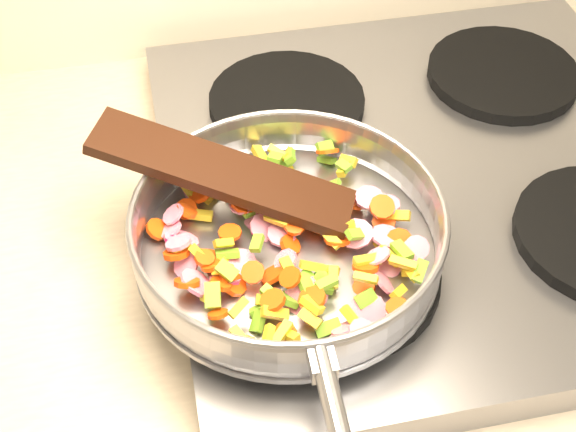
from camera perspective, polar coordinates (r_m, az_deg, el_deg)
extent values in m
cube|color=#939399|center=(0.94, 10.08, 2.53)|extent=(0.60, 0.60, 0.04)
cylinder|color=black|center=(0.79, 3.99, -4.31)|extent=(0.19, 0.19, 0.02)
cylinder|color=black|center=(0.99, -0.09, 8.15)|extent=(0.19, 0.19, 0.02)
cylinder|color=black|center=(1.07, 15.03, 9.77)|extent=(0.19, 0.19, 0.02)
cylinder|color=#9E9EA5|center=(0.80, 0.00, -2.49)|extent=(0.30, 0.30, 0.01)
torus|color=#9E9EA5|center=(0.78, 0.00, -1.05)|extent=(0.35, 0.35, 0.05)
torus|color=#9E9EA5|center=(0.76, 0.00, 0.21)|extent=(0.31, 0.31, 0.01)
cube|color=#9E9EA5|center=(0.67, 2.44, -10.34)|extent=(0.02, 0.03, 0.02)
cylinder|color=#E8430B|center=(0.82, 2.24, -0.41)|extent=(0.03, 0.03, 0.02)
cube|color=#6BA927|center=(0.85, -0.83, 2.50)|extent=(0.02, 0.02, 0.02)
cube|color=#6BA927|center=(0.74, -1.32, -5.48)|extent=(0.02, 0.02, 0.01)
cube|color=#6BA927|center=(0.85, -1.72, 2.64)|extent=(0.02, 0.02, 0.01)
cube|color=#6BA927|center=(0.76, 2.17, -4.59)|extent=(0.02, 0.02, 0.02)
cylinder|color=#C0124E|center=(0.75, 2.00, -5.34)|extent=(0.03, 0.04, 0.03)
cylinder|color=#E8430B|center=(0.79, 0.47, -0.69)|extent=(0.03, 0.03, 0.01)
cylinder|color=#E8430B|center=(0.85, 0.88, 2.81)|extent=(0.03, 0.02, 0.03)
cylinder|color=#E8430B|center=(0.81, 1.74, -0.68)|extent=(0.03, 0.04, 0.03)
cylinder|color=#C0124E|center=(0.80, 2.27, 0.06)|extent=(0.05, 0.04, 0.02)
cylinder|color=#E8430B|center=(0.81, -3.18, 0.93)|extent=(0.04, 0.04, 0.02)
cube|color=#6BA927|center=(0.79, 2.05, -0.27)|extent=(0.02, 0.01, 0.01)
cylinder|color=#E8430B|center=(0.83, -7.24, 0.50)|extent=(0.03, 0.02, 0.02)
cylinder|color=#E8430B|center=(0.81, -9.25, -0.94)|extent=(0.03, 0.03, 0.02)
cube|color=#6BA927|center=(0.77, -2.22, -1.94)|extent=(0.02, 0.02, 0.01)
cube|color=gold|center=(0.78, -7.57, -2.39)|extent=(0.02, 0.02, 0.01)
cylinder|color=#C0124E|center=(0.82, -2.19, -0.58)|extent=(0.04, 0.04, 0.02)
cylinder|color=#C0124E|center=(0.82, 6.80, 0.79)|extent=(0.05, 0.05, 0.01)
cylinder|color=#E8430B|center=(0.73, 7.76, -6.43)|extent=(0.02, 0.02, 0.01)
cube|color=#6BA927|center=(0.76, 2.68, -4.79)|extent=(0.02, 0.03, 0.01)
cube|color=#6BA927|center=(0.83, -3.27, 2.17)|extent=(0.02, 0.02, 0.01)
cylinder|color=#E8430B|center=(0.81, 6.71, 0.66)|extent=(0.04, 0.03, 0.02)
cube|color=#6BA927|center=(0.73, 2.86, -7.93)|extent=(0.03, 0.02, 0.02)
cube|color=gold|center=(0.72, 4.39, -7.02)|extent=(0.02, 0.02, 0.02)
cylinder|color=#C0124E|center=(0.71, 3.69, -8.76)|extent=(0.03, 0.03, 0.02)
cube|color=gold|center=(0.77, -6.33, -2.71)|extent=(0.02, 0.02, 0.02)
cylinder|color=#E8430B|center=(0.83, -6.22, 1.73)|extent=(0.04, 0.04, 0.02)
cylinder|color=#C0124E|center=(0.80, -7.60, -1.67)|extent=(0.05, 0.05, 0.02)
cube|color=#6BA927|center=(0.78, 8.10, -2.45)|extent=(0.02, 0.03, 0.01)
cube|color=#6BA927|center=(0.76, 1.61, -4.53)|extent=(0.02, 0.02, 0.02)
cylinder|color=#C0124E|center=(0.85, -5.91, 2.92)|extent=(0.03, 0.03, 0.02)
cylinder|color=#E8430B|center=(0.86, -4.53, 2.71)|extent=(0.03, 0.03, 0.03)
cylinder|color=#E8430B|center=(0.79, -5.39, -2.92)|extent=(0.02, 0.03, 0.01)
cylinder|color=#C0124E|center=(0.72, 5.29, -8.17)|extent=(0.03, 0.03, 0.01)
cylinder|color=#E8430B|center=(0.77, 5.54, -3.61)|extent=(0.04, 0.03, 0.02)
cube|color=#6BA927|center=(0.88, 2.77, 4.00)|extent=(0.02, 0.02, 0.02)
cylinder|color=#C0124E|center=(0.78, -3.33, -3.32)|extent=(0.04, 0.04, 0.01)
cube|color=gold|center=(0.76, 0.05, -3.77)|extent=(0.01, 0.03, 0.01)
cube|color=gold|center=(0.84, -7.10, 1.97)|extent=(0.02, 0.02, 0.02)
cube|color=gold|center=(0.76, 2.88, -3.85)|extent=(0.02, 0.02, 0.01)
cylinder|color=#E8430B|center=(0.82, -0.55, 1.70)|extent=(0.03, 0.03, 0.02)
cylinder|color=#E8430B|center=(0.76, -2.50, -4.03)|extent=(0.03, 0.03, 0.02)
cube|color=gold|center=(0.86, -0.66, 4.48)|extent=(0.02, 0.02, 0.02)
cylinder|color=#E8430B|center=(0.81, -7.23, 0.37)|extent=(0.03, 0.03, 0.02)
cube|color=gold|center=(0.74, 5.56, -4.41)|extent=(0.02, 0.02, 0.01)
cube|color=gold|center=(0.77, 7.25, -2.84)|extent=(0.02, 0.03, 0.01)
cylinder|color=#E8430B|center=(0.79, 0.15, -2.06)|extent=(0.02, 0.02, 0.02)
cylinder|color=#E8430B|center=(0.80, 7.85, -2.11)|extent=(0.03, 0.03, 0.02)
cube|color=gold|center=(0.87, 0.11, 4.44)|extent=(0.02, 0.02, 0.02)
cylinder|color=#C0124E|center=(0.78, -7.28, -3.51)|extent=(0.03, 0.04, 0.02)
cube|color=#6BA927|center=(0.76, 9.35, -3.89)|extent=(0.02, 0.03, 0.01)
cube|color=gold|center=(0.70, -1.40, -8.45)|extent=(0.02, 0.02, 0.01)
cylinder|color=#C0124E|center=(0.72, 4.03, -8.03)|extent=(0.03, 0.03, 0.02)
cube|color=gold|center=(0.71, -3.39, -8.71)|extent=(0.02, 0.03, 0.01)
cube|color=gold|center=(0.71, -0.40, -8.29)|extent=(0.02, 0.02, 0.01)
cylinder|color=#E8430B|center=(0.78, -5.14, -3.20)|extent=(0.03, 0.03, 0.01)
cylinder|color=#E8430B|center=(0.76, 5.43, -5.05)|extent=(0.03, 0.03, 0.01)
cube|color=gold|center=(0.82, -6.22, 0.07)|extent=(0.03, 0.02, 0.01)
cube|color=gold|center=(0.82, 7.87, 0.03)|extent=(0.03, 0.02, 0.02)
cube|color=#6BA927|center=(0.86, 0.13, 4.29)|extent=(0.02, 0.02, 0.02)
cube|color=#6BA927|center=(0.75, -4.39, -3.88)|extent=(0.02, 0.02, 0.02)
cylinder|color=#C0124E|center=(0.77, 6.91, -4.77)|extent=(0.03, 0.04, 0.03)
cube|color=gold|center=(0.76, 3.20, -4.38)|extent=(0.01, 0.02, 0.02)
cube|color=gold|center=(0.76, 8.20, -3.33)|extent=(0.03, 0.02, 0.01)
cube|color=gold|center=(0.87, -2.02, 4.38)|extent=(0.02, 0.03, 0.01)
cube|color=gold|center=(0.73, 1.73, -6.34)|extent=(0.02, 0.02, 0.01)
cylinder|color=#C0124E|center=(0.82, 5.79, 1.29)|extent=(0.03, 0.04, 0.01)
cylinder|color=#C0124E|center=(0.77, 6.39, -2.82)|extent=(0.03, 0.03, 0.02)
cylinder|color=#E8430B|center=(0.72, -0.20, -8.38)|extent=(0.03, 0.02, 0.02)
cube|color=#6BA927|center=(0.75, 5.56, -5.84)|extent=(0.02, 0.02, 0.02)
cube|color=gold|center=(0.76, 1.75, -3.60)|extent=(0.03, 0.02, 0.02)
cube|color=gold|center=(0.78, -4.60, -1.94)|extent=(0.02, 0.01, 0.02)
cube|color=#6BA927|center=(0.87, 2.66, 4.88)|extent=(0.02, 0.02, 0.02)
cube|color=#6BA927|center=(0.74, 2.77, -4.77)|extent=(0.02, 0.02, 0.01)
cube|color=gold|center=(0.80, 7.03, -1.95)|extent=(0.03, 0.01, 0.02)
cylinder|color=#E8430B|center=(0.80, 3.52, 0.18)|extent=(0.02, 0.02, 0.02)
cylinder|color=#E8430B|center=(0.76, -5.49, -3.52)|extent=(0.02, 0.02, 0.02)
cylinder|color=#E8430B|center=(0.79, -4.16, -1.18)|extent=(0.03, 0.03, 0.01)
cylinder|color=#C0124E|center=(0.77, -0.19, -3.21)|extent=(0.03, 0.03, 0.02)
cube|color=gold|center=(0.85, -1.17, 3.01)|extent=(0.02, 0.02, 0.01)
cylinder|color=#C0124E|center=(0.81, -3.27, 0.90)|extent=(0.04, 0.04, 0.01)
cylinder|color=#E8430B|center=(0.82, 6.83, -0.42)|extent=(0.03, 0.03, 0.02)
cylinder|color=#E8430B|center=(0.79, 7.92, -1.85)|extent=(0.03, 0.04, 0.03)
cylinder|color=#E8430B|center=(0.73, -4.99, -6.96)|extent=(0.03, 0.02, 0.02)
cube|color=#6BA927|center=(0.83, 3.24, 2.12)|extent=(0.02, 0.02, 0.01)
cube|color=gold|center=(0.73, 1.57, -7.31)|extent=(0.02, 0.02, 0.01)
cylinder|color=#C0124E|center=(0.81, -8.31, -0.96)|extent=(0.03, 0.03, 0.02)
cube|color=gold|center=(0.76, -4.66, -3.84)|extent=(0.02, 0.02, 0.02)
cube|color=#6BA927|center=(0.78, -4.34, -2.70)|extent=(0.02, 0.02, 0.01)
cube|color=#6BA927|center=(0.87, -0.19, 3.72)|extent=(0.03, 0.02, 0.01)
cube|color=gold|center=(0.85, 4.00, 3.36)|extent=(0.02, 0.02, 0.01)
cube|color=gold|center=(0.86, -0.32, 3.06)|extent=(0.02, 0.01, 0.01)
cylinder|color=#E8430B|center=(0.76, -5.96, -2.99)|extent=(0.02, 0.03, 0.01)
cube|color=gold|center=(0.79, 3.19, -1.67)|extent=(0.02, 0.02, 0.01)
cylinder|color=#E8430B|center=(0.79, 3.57, -1.61)|extent=(0.04, 0.04, 0.02)
cylinder|color=#E8430B|center=(0.75, -7.20, -4.71)|extent=(0.04, 0.03, 0.02)
cube|color=gold|center=(0.77, -4.79, -3.33)|extent=(0.02, 0.02, 0.01)
cube|color=gold|center=(0.84, -5.43, 1.47)|extent=(0.02, 0.02, 0.01)
cube|color=#6BA927|center=(0.78, 4.76, -1.30)|extent=(0.02, 0.02, 0.02)
cube|color=#6BA927|center=(0.81, -3.11, 0.53)|extent=(0.02, 0.03, 0.01)
cylinder|color=#C0124E|center=(0.75, 5.70, -6.70)|extent=(0.04, 0.04, 0.03)
cylinder|color=#C0124E|center=(0.76, -6.48, -4.76)|extent=(0.04, 0.05, 0.03)
cylinder|color=#C0124E|center=(0.81, -8.17, 0.13)|extent=(0.03, 0.03, 0.02)
cylinder|color=#C0124E|center=(0.80, 7.07, -1.47)|extent=(0.04, 0.04, 0.01)
cylinder|color=#C0124E|center=(0.80, -1.73, -0.80)|extent=(0.04, 0.04, 0.02)
cube|color=gold|center=(0.86, 4.30, 3.92)|extent=(0.02, 0.02, 0.02)
cube|color=gold|center=(0.76, 8.75, -3.93)|extent=(0.01, 0.03, 0.02)
cube|color=gold|center=(0.75, 7.86, -5.41)|extent=(0.02, 0.02, 0.02)
cube|color=gold|center=(0.75, -5.56, -5.86)|extent=(0.02, 0.02, 0.02)
cylinder|color=#C0124E|center=(0.78, 9.12, -2.26)|extent=(0.03, 0.03, 0.02)
cylinder|color=#E8430B|center=(0.75, -4.81, -4.85)|extent=(0.03, 0.03, 0.02)
cube|color=gold|center=(0.84, -3.72, 2.54)|extent=(0.03, 0.01, 0.02)
cube|color=#6BA927|center=(0.85, 3.99, 3.58)|extent=(0.02, 0.02, 0.01)
cube|color=gold|center=(0.77, 5.66, -3.16)|extent=(0.03, 0.01, 0.01)
cube|color=#6BA927|center=(0.74, -5.37, -5.63)|extent=(0.02, 0.03, 0.02)
cylinder|color=#E8430B|center=(0.73, -1.10, -6.00)|extent=(0.03, 0.03, 0.02)
cylinder|color=#C0124E|center=(0.79, 4.86, -1.26)|extent=(0.05, 0.05, 0.01)
cylinder|color=#E8430B|center=(0.78, -7.94, -2.66)|extent=(0.03, 0.03, 0.02)
cylinder|color=#E8430B|center=(0.83, 4.79, 0.96)|extent=(0.03, 0.03, 0.01)
cube|color=#6BA927|center=(0.75, 0.13, -6.00)|extent=(0.01, 0.02, 0.02)
cylinder|color=#C0124E|center=(0.82, -1.18, 1.26)|extent=(0.04, 0.04, 0.01)
cylinder|color=#E8430B|center=(0.87, 2.83, 4.63)|extent=(0.03, 0.03, 0.02)
cube|color=#6BA927|center=(0.74, -1.89, -6.57)|extent=(0.02, 0.01, 0.02)
cylinder|color=#C0124E|center=(0.75, 0.77, -6.10)|extent=(0.04, 0.04, 0.03)
cylinder|color=#E8430B|center=(0.74, 0.14, -4.38)|extent=(0.03, 0.03, 0.02)
cylinder|color=#C0124E|center=(0.85, -6.56, 1.75)|extent=(0.03, 0.03, 0.02)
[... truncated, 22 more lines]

